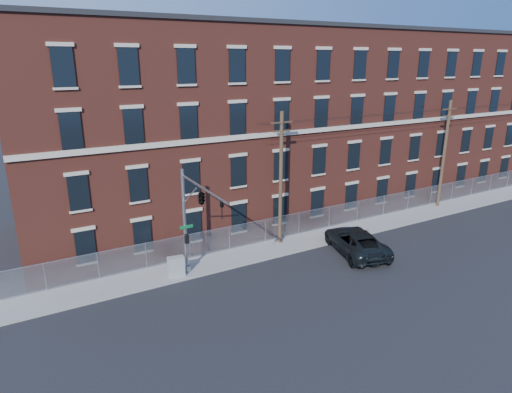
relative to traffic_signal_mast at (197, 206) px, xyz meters
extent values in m
plane|color=black|center=(6.00, -2.18, -5.39)|extent=(140.00, 140.00, 0.00)
cube|color=gray|center=(18.00, 2.82, -5.33)|extent=(65.00, 3.00, 0.12)
cube|color=maroon|center=(18.00, 11.82, 2.61)|extent=(55.00, 14.00, 16.00)
cube|color=black|center=(18.00, 11.82, 10.76)|extent=(55.30, 14.30, 0.30)
cube|color=#B4AA96|center=(18.00, 4.74, 2.91)|extent=(55.00, 0.18, 0.35)
cube|color=black|center=(-5.83, 4.76, -3.19)|extent=(1.20, 0.10, 2.20)
cube|color=black|center=(-5.83, 4.76, 0.41)|extent=(1.20, 0.10, 2.20)
cube|color=black|center=(-5.83, 4.76, 4.21)|extent=(1.20, 0.10, 2.20)
cube|color=black|center=(-5.83, 4.76, 7.81)|extent=(1.20, 0.10, 2.20)
cube|color=black|center=(-2.17, 4.76, -3.19)|extent=(1.20, 0.10, 2.20)
cube|color=black|center=(-2.17, 4.76, 0.41)|extent=(1.20, 0.10, 2.20)
cube|color=black|center=(-2.17, 4.76, 4.21)|extent=(1.20, 0.10, 2.20)
cube|color=black|center=(-2.17, 4.76, 7.81)|extent=(1.20, 0.10, 2.20)
cube|color=black|center=(1.50, 4.76, -3.19)|extent=(1.20, 0.10, 2.20)
cube|color=black|center=(1.50, 4.76, 0.41)|extent=(1.20, 0.10, 2.20)
cube|color=black|center=(1.50, 4.76, 4.21)|extent=(1.20, 0.10, 2.20)
cube|color=black|center=(1.50, 4.76, 7.81)|extent=(1.20, 0.10, 2.20)
cube|color=black|center=(5.17, 4.76, -3.19)|extent=(1.20, 0.10, 2.20)
cube|color=black|center=(5.17, 4.76, 0.41)|extent=(1.20, 0.10, 2.20)
cube|color=black|center=(5.17, 4.76, 4.21)|extent=(1.20, 0.10, 2.20)
cube|color=black|center=(5.17, 4.76, 7.81)|extent=(1.20, 0.10, 2.20)
cube|color=black|center=(8.83, 4.76, -3.19)|extent=(1.20, 0.10, 2.20)
cube|color=black|center=(8.83, 4.76, 0.41)|extent=(1.20, 0.10, 2.20)
cube|color=black|center=(8.83, 4.76, 4.21)|extent=(1.20, 0.10, 2.20)
cube|color=black|center=(8.83, 4.76, 7.81)|extent=(1.20, 0.10, 2.20)
cube|color=black|center=(12.50, 4.76, -3.19)|extent=(1.20, 0.10, 2.20)
cube|color=black|center=(12.50, 4.76, 0.41)|extent=(1.20, 0.10, 2.20)
cube|color=black|center=(12.50, 4.76, 4.21)|extent=(1.20, 0.10, 2.20)
cube|color=black|center=(12.50, 4.76, 7.81)|extent=(1.20, 0.10, 2.20)
cube|color=black|center=(16.17, 4.76, -3.19)|extent=(1.20, 0.10, 2.20)
cube|color=black|center=(16.17, 4.76, 0.41)|extent=(1.20, 0.10, 2.20)
cube|color=black|center=(16.17, 4.76, 4.21)|extent=(1.20, 0.10, 2.20)
cube|color=black|center=(16.17, 4.76, 7.81)|extent=(1.20, 0.10, 2.20)
cube|color=black|center=(19.83, 4.76, -3.19)|extent=(1.20, 0.10, 2.20)
cube|color=black|center=(19.83, 4.76, 0.41)|extent=(1.20, 0.10, 2.20)
cube|color=black|center=(19.83, 4.76, 4.21)|extent=(1.20, 0.10, 2.20)
cube|color=black|center=(19.83, 4.76, 7.81)|extent=(1.20, 0.10, 2.20)
cube|color=black|center=(23.50, 4.76, -3.19)|extent=(1.20, 0.10, 2.20)
cube|color=black|center=(23.50, 4.76, 0.41)|extent=(1.20, 0.10, 2.20)
cube|color=black|center=(23.50, 4.76, 4.21)|extent=(1.20, 0.10, 2.20)
cube|color=black|center=(23.50, 4.76, 7.81)|extent=(1.20, 0.10, 2.20)
cube|color=black|center=(27.17, 4.76, -3.19)|extent=(1.20, 0.10, 2.20)
cube|color=black|center=(27.17, 4.76, 0.41)|extent=(1.20, 0.10, 2.20)
cube|color=black|center=(27.17, 4.76, 4.21)|extent=(1.20, 0.10, 2.20)
cube|color=black|center=(27.17, 4.76, 7.81)|extent=(1.20, 0.10, 2.20)
cube|color=black|center=(30.83, 4.76, -3.19)|extent=(1.20, 0.10, 2.20)
cube|color=black|center=(30.83, 4.76, 0.41)|extent=(1.20, 0.10, 2.20)
cube|color=black|center=(30.83, 4.76, 4.21)|extent=(1.20, 0.10, 2.20)
cube|color=black|center=(30.83, 4.76, 7.81)|extent=(1.20, 0.10, 2.20)
cube|color=black|center=(34.50, 4.76, -3.19)|extent=(1.20, 0.10, 2.20)
cube|color=black|center=(34.50, 4.76, 0.41)|extent=(1.20, 0.10, 2.20)
cube|color=black|center=(34.50, 4.76, 4.21)|extent=(1.20, 0.10, 2.20)
cube|color=black|center=(34.50, 4.76, 7.81)|extent=(1.20, 0.10, 2.20)
cube|color=black|center=(38.17, 4.76, -3.19)|extent=(1.20, 0.10, 2.20)
cube|color=black|center=(38.17, 4.76, 0.41)|extent=(1.20, 0.10, 2.20)
cube|color=#A5A8AD|center=(18.00, 4.12, -4.37)|extent=(59.00, 0.02, 1.80)
cylinder|color=#9EA0A5|center=(18.00, 4.12, -3.47)|extent=(59.00, 0.04, 0.04)
cylinder|color=#9EA0A5|center=(-8.39, 4.12, -4.37)|extent=(0.06, 0.06, 1.85)
cylinder|color=#9EA0A5|center=(-5.29, 4.12, -4.37)|extent=(0.06, 0.06, 1.85)
cylinder|color=#9EA0A5|center=(-2.18, 4.12, -4.37)|extent=(0.06, 0.06, 1.85)
cylinder|color=#9EA0A5|center=(0.92, 4.12, -4.37)|extent=(0.06, 0.06, 1.85)
cylinder|color=#9EA0A5|center=(4.03, 4.12, -4.37)|extent=(0.06, 0.06, 1.85)
cylinder|color=#9EA0A5|center=(7.13, 4.12, -4.37)|extent=(0.06, 0.06, 1.85)
cylinder|color=#9EA0A5|center=(10.24, 4.12, -4.37)|extent=(0.06, 0.06, 1.85)
cylinder|color=#9EA0A5|center=(13.34, 4.12, -4.37)|extent=(0.06, 0.06, 1.85)
cylinder|color=#9EA0A5|center=(16.45, 4.12, -4.37)|extent=(0.06, 0.06, 1.85)
cylinder|color=#9EA0A5|center=(19.55, 4.12, -4.37)|extent=(0.06, 0.06, 1.85)
cylinder|color=#9EA0A5|center=(22.66, 4.12, -4.37)|extent=(0.06, 0.06, 1.85)
cylinder|color=#9EA0A5|center=(25.76, 4.12, -4.37)|extent=(0.06, 0.06, 1.85)
cylinder|color=#9EA0A5|center=(28.87, 4.12, -4.37)|extent=(0.06, 0.06, 1.85)
cylinder|color=#9EA0A5|center=(31.97, 4.12, -4.37)|extent=(0.06, 0.06, 1.85)
cylinder|color=#9EA0A5|center=(35.08, 4.12, -4.37)|extent=(0.06, 0.06, 1.85)
cylinder|color=#9EA0A5|center=(38.18, 4.12, -4.37)|extent=(0.06, 0.06, 1.85)
cylinder|color=#9EA0A5|center=(0.00, 2.32, -1.77)|extent=(0.22, 0.22, 7.00)
cylinder|color=#9EA0A5|center=(0.00, 2.32, -5.07)|extent=(0.50, 0.50, 0.40)
cylinder|color=#9EA0A5|center=(0.00, -0.93, 1.33)|extent=(0.14, 6.50, 0.14)
cylinder|color=#9EA0A5|center=(0.00, 1.12, 0.33)|extent=(0.08, 2.18, 1.56)
cube|color=#0C592D|center=(0.05, 2.17, -2.07)|extent=(0.90, 0.03, 0.22)
cube|color=black|center=(0.00, 2.07, -2.87)|extent=(0.25, 0.25, 0.60)
imported|color=black|center=(0.00, -3.48, 0.78)|extent=(0.16, 0.20, 1.00)
imported|color=black|center=(0.00, -0.68, 0.78)|extent=(0.53, 2.48, 1.00)
cylinder|color=#4C3826|center=(8.00, 3.42, -0.27)|extent=(0.28, 0.28, 10.00)
cube|color=#4C3826|center=(8.00, 3.42, 3.93)|extent=(1.80, 0.12, 0.12)
cube|color=#4C3826|center=(8.00, 3.42, 3.33)|extent=(1.40, 0.12, 0.12)
cylinder|color=#4C3826|center=(26.00, 3.42, -0.27)|extent=(0.28, 0.28, 10.00)
cube|color=#4C3826|center=(26.00, 3.42, 3.93)|extent=(1.80, 0.12, 0.12)
cube|color=#4C3826|center=(26.00, 3.42, 3.33)|extent=(1.40, 0.12, 0.12)
cylinder|color=black|center=(26.00, 3.12, 3.93)|extent=(40.00, 0.02, 0.02)
cylinder|color=black|center=(26.00, 3.72, 3.93)|extent=(40.00, 0.02, 0.02)
cylinder|color=black|center=(26.00, 3.42, 3.33)|extent=(40.00, 0.02, 0.02)
imported|color=black|center=(11.94, -0.72, -4.50)|extent=(4.51, 6.92, 1.77)
cube|color=#919497|center=(-0.84, 2.02, -4.60)|extent=(1.13, 0.67, 1.33)
camera|label=1|loc=(-9.00, -23.04, 8.22)|focal=30.87mm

